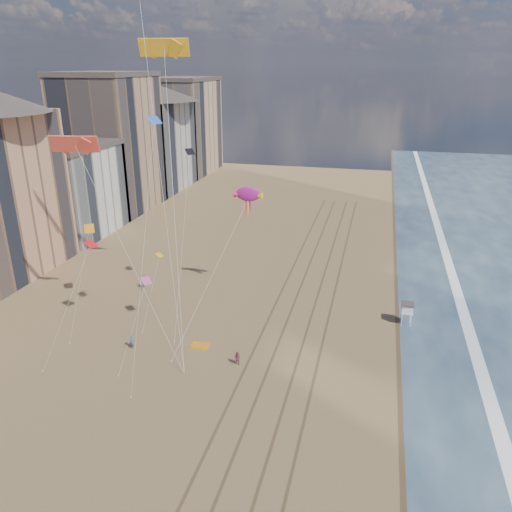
# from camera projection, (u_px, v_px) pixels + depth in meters

# --- Properties ---
(ground) EXTENTS (260.00, 260.00, 0.00)m
(ground) POSITION_uv_depth(u_px,v_px,m) (201.00, 497.00, 37.37)
(ground) COLOR brown
(ground) RESTS_ON ground
(wet_sand) EXTENTS (260.00, 260.00, 0.00)m
(wet_sand) POSITION_uv_depth(u_px,v_px,m) (428.00, 298.00, 69.31)
(wet_sand) COLOR #42301E
(wet_sand) RESTS_ON ground
(foam) EXTENTS (260.00, 260.00, 0.00)m
(foam) POSITION_uv_depth(u_px,v_px,m) (460.00, 301.00, 68.37)
(foam) COLOR white
(foam) RESTS_ON ground
(tracks) EXTENTS (7.68, 120.00, 0.01)m
(tracks) POSITION_uv_depth(u_px,v_px,m) (299.00, 317.00, 63.96)
(tracks) COLOR brown
(tracks) RESTS_ON ground
(buildings) EXTENTS (34.72, 131.35, 29.00)m
(buildings) POSITION_uv_depth(u_px,v_px,m) (97.00, 152.00, 102.21)
(buildings) COLOR #C6B284
(buildings) RESTS_ON ground
(lifeguard_stand) EXTENTS (1.61, 1.61, 2.91)m
(lifeguard_stand) POSITION_uv_depth(u_px,v_px,m) (407.00, 308.00, 61.44)
(lifeguard_stand) COLOR white
(lifeguard_stand) RESTS_ON ground
(grounded_kite) EXTENTS (2.05, 1.33, 0.23)m
(grounded_kite) POSITION_uv_depth(u_px,v_px,m) (200.00, 346.00, 57.33)
(grounded_kite) COLOR orange
(grounded_kite) RESTS_ON ground
(show_kite) EXTENTS (3.97, 9.32, 22.90)m
(show_kite) POSITION_uv_depth(u_px,v_px,m) (248.00, 194.00, 64.28)
(show_kite) COLOR #AA1A80
(show_kite) RESTS_ON ground
(kite_flyer_a) EXTENTS (0.67, 0.46, 1.76)m
(kite_flyer_a) POSITION_uv_depth(u_px,v_px,m) (131.00, 342.00, 56.67)
(kite_flyer_a) COLOR slate
(kite_flyer_a) RESTS_ON ground
(kite_flyer_b) EXTENTS (0.86, 0.71, 1.62)m
(kite_flyer_b) POSITION_uv_depth(u_px,v_px,m) (238.00, 359.00, 53.54)
(kite_flyer_b) COLOR #85434D
(kite_flyer_b) RESTS_ON ground
(parafoils) EXTENTS (15.01, 12.22, 22.76)m
(parafoils) POSITION_uv_depth(u_px,v_px,m) (125.00, 33.00, 50.56)
(parafoils) COLOR black
(parafoils) RESTS_ON ground
(small_kites) EXTENTS (16.15, 15.79, 20.52)m
(small_kites) POSITION_uv_depth(u_px,v_px,m) (131.00, 218.00, 57.83)
(small_kites) COLOR blue
(small_kites) RESTS_ON ground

